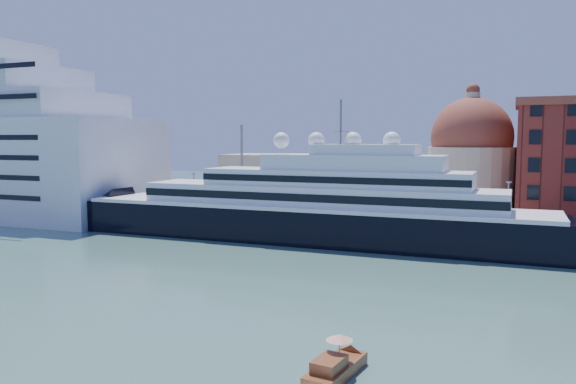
% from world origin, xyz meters
% --- Properties ---
extents(ground, '(400.00, 400.00, 0.00)m').
position_xyz_m(ground, '(0.00, 0.00, 0.00)').
color(ground, '#355C55').
rests_on(ground, ground).
extents(quay, '(180.00, 10.00, 2.50)m').
position_xyz_m(quay, '(0.00, 34.00, 1.25)').
color(quay, gray).
rests_on(quay, ground).
extents(land, '(260.00, 72.00, 2.00)m').
position_xyz_m(land, '(0.00, 75.00, 1.00)').
color(land, slate).
rests_on(land, ground).
extents(quay_fence, '(180.00, 0.10, 1.20)m').
position_xyz_m(quay_fence, '(0.00, 29.50, 3.10)').
color(quay_fence, slate).
rests_on(quay_fence, quay).
extents(superyacht, '(94.79, 13.14, 28.33)m').
position_xyz_m(superyacht, '(-5.41, 23.00, 4.89)').
color(superyacht, black).
rests_on(superyacht, ground).
extents(service_barge, '(13.65, 4.62, 3.07)m').
position_xyz_m(service_barge, '(-40.52, 21.85, 0.88)').
color(service_barge, white).
rests_on(service_barge, ground).
extents(water_taxi, '(3.16, 7.10, 3.26)m').
position_xyz_m(water_taxi, '(19.21, -29.19, 0.78)').
color(water_taxi, brown).
rests_on(water_taxi, ground).
extents(church, '(66.00, 18.00, 25.50)m').
position_xyz_m(church, '(6.39, 57.72, 10.91)').
color(church, beige).
rests_on(church, land).
extents(lamp_posts, '(120.80, 2.40, 18.00)m').
position_xyz_m(lamp_posts, '(-12.67, 32.27, 9.84)').
color(lamp_posts, slate).
rests_on(lamp_posts, quay).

